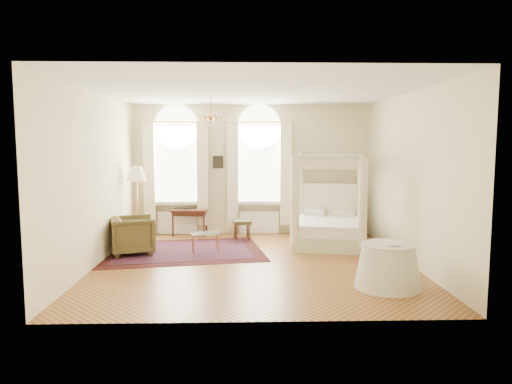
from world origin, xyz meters
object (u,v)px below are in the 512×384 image
canopy_bed (328,224)px  writing_desk (190,213)px  armchair (133,235)px  nightstand (334,222)px  floor_lamp (136,178)px  stool (242,224)px  side_table (388,266)px  coffee_table (205,235)px

canopy_bed → writing_desk: size_ratio=2.34×
armchair → nightstand: bearing=-85.8°
floor_lamp → stool: bearing=4.3°
stool → side_table: size_ratio=0.45×
writing_desk → coffee_table: 1.88m
armchair → side_table: armchair is taller
armchair → floor_lamp: size_ratio=0.49×
canopy_bed → stool: (-1.99, 0.61, -0.08)m
side_table → nightstand: bearing=90.2°
nightstand → floor_lamp: size_ratio=0.36×
writing_desk → stool: 1.44m
canopy_bed → stool: canopy_bed is taller
stool → nightstand: bearing=13.4°
canopy_bed → writing_desk: bearing=160.5°
writing_desk → canopy_bed: bearing=-19.5°
coffee_table → side_table: size_ratio=0.64×
canopy_bed → floor_lamp: bearing=174.5°
nightstand → stool: nightstand is taller
writing_desk → side_table: bearing=-49.6°
nightstand → armchair: 5.01m
stool → coffee_table: stool is taller
side_table → coffee_table: bearing=141.1°
floor_lamp → writing_desk: bearing=33.1°
canopy_bed → armchair: size_ratio=2.49×
stool → coffee_table: size_ratio=0.70×
coffee_table → side_table: 4.03m
canopy_bed → armchair: bearing=-170.3°
canopy_bed → coffee_table: canopy_bed is taller
writing_desk → side_table: size_ratio=0.89×
coffee_table → writing_desk: bearing=106.6°
side_table → canopy_bed: bearing=96.7°
nightstand → floor_lamp: floor_lamp is taller
canopy_bed → writing_desk: 3.51m
nightstand → side_table: size_ratio=0.60×
stool → armchair: bearing=-149.5°
armchair → writing_desk: bearing=-45.2°
side_table → writing_desk: bearing=130.4°
coffee_table → floor_lamp: floor_lamp is taller
nightstand → floor_lamp: 5.01m
canopy_bed → stool: 2.08m
floor_lamp → side_table: size_ratio=1.70×
armchair → side_table: (4.65, -2.42, -0.05)m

